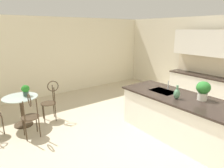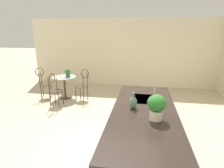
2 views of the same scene
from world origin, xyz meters
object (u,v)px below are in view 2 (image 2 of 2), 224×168
Objects in this scene: bistro_table at (65,85)px; chair_near_window at (55,88)px; potted_plant_on_table at (68,72)px; vase_on_counter at (133,102)px; chair_toward_desk at (44,81)px; potted_plant_counter_near at (157,106)px; chair_by_island at (83,83)px.

chair_near_window reaches higher than bistro_table.
potted_plant_on_table reaches higher than bistro_table.
potted_plant_on_table is 3.48m from vase_on_counter.
potted_plant_counter_near is at bearing 50.81° from chair_toward_desk.
bistro_table is at bearing 99.15° from chair_toward_desk.
vase_on_counter is at bearing 52.17° from chair_near_window.
potted_plant_counter_near reaches higher than chair_toward_desk.
chair_near_window is at bearing -9.37° from potted_plant_on_table.
potted_plant_counter_near reaches higher than vase_on_counter.
bistro_table is 0.77× the size of chair_toward_desk.
bistro_table is 0.77× the size of chair_by_island.
bistro_table is 0.71m from chair_toward_desk.
chair_toward_desk is 4.04m from vase_on_counter.
chair_toward_desk is (0.11, -0.69, 0.13)m from bistro_table.
chair_near_window is at bearing -128.76° from potted_plant_counter_near.
chair_by_island is (0.11, 0.68, 0.13)m from bistro_table.
chair_by_island is at bearing 81.22° from bistro_table.
chair_by_island is at bearing -143.41° from potted_plant_counter_near.
chair_by_island is (-0.62, 0.66, 0.00)m from chair_near_window.
chair_by_island is 1.00× the size of chair_toward_desk.
vase_on_counter is (2.50, 3.14, 0.46)m from chair_toward_desk.
bistro_table is 0.77× the size of chair_near_window.
chair_toward_desk is 3.89× the size of potted_plant_on_table.
chair_near_window is at bearing 1.63° from bistro_table.
chair_near_window and chair_by_island have the same top height.
potted_plant_on_table is (0.00, 0.14, 0.45)m from bistro_table.
bistro_table is 2.78× the size of vase_on_counter.
bistro_table is at bearing -178.37° from chair_near_window.
vase_on_counter reaches higher than chair_by_island.
chair_by_island is at bearing 133.24° from chair_near_window.
chair_toward_desk is 2.69× the size of potted_plant_counter_near.
potted_plant_counter_near is (2.95, 2.66, 0.25)m from potted_plant_on_table.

